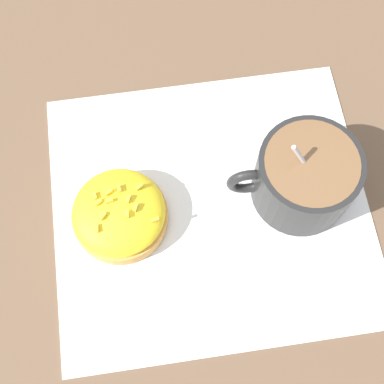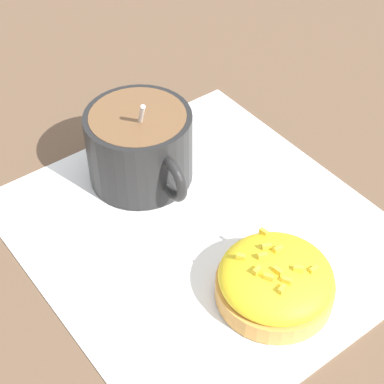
{
  "view_description": "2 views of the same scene",
  "coord_description": "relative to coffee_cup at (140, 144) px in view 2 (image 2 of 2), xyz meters",
  "views": [
    {
      "loc": [
        0.04,
        0.17,
        0.49
      ],
      "look_at": [
        0.02,
        -0.0,
        0.04
      ],
      "focal_mm": 50.0,
      "sensor_mm": 36.0,
      "label": 1
    },
    {
      "loc": [
        0.3,
        -0.22,
        0.4
      ],
      "look_at": [
        -0.01,
        -0.0,
        0.04
      ],
      "focal_mm": 60.0,
      "sensor_mm": 36.0,
      "label": 2
    }
  ],
  "objects": [
    {
      "name": "ground_plane",
      "position": [
        0.09,
        0.01,
        -0.04
      ],
      "size": [
        3.0,
        3.0,
        0.0
      ],
      "primitive_type": "plane",
      "color": "brown"
    },
    {
      "name": "paper_napkin",
      "position": [
        0.09,
        0.01,
        -0.04
      ],
      "size": [
        0.32,
        0.29,
        0.0
      ],
      "color": "white",
      "rests_on": "ground_plane"
    },
    {
      "name": "frosted_pastry",
      "position": [
        0.17,
        0.01,
        -0.02
      ],
      "size": [
        0.09,
        0.09,
        0.04
      ],
      "color": "#D19347",
      "rests_on": "paper_napkin"
    },
    {
      "name": "coffee_cup",
      "position": [
        0.0,
        0.0,
        0.0
      ],
      "size": [
        0.12,
        0.09,
        0.09
      ],
      "color": "black",
      "rests_on": "paper_napkin"
    }
  ]
}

